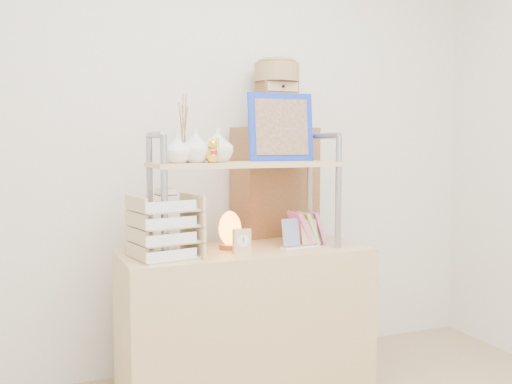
% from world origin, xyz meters
% --- Properties ---
extents(room_shell, '(3.42, 3.41, 2.61)m').
position_xyz_m(room_shell, '(0.00, 0.39, 1.69)').
color(room_shell, silver).
rests_on(room_shell, ground).
extents(desk, '(1.20, 0.50, 0.75)m').
position_xyz_m(desk, '(0.00, 1.20, 0.38)').
color(desk, tan).
rests_on(desk, ground).
extents(cabinet, '(0.48, 0.29, 1.35)m').
position_xyz_m(cabinet, '(0.33, 1.57, 0.68)').
color(cabinet, brown).
rests_on(cabinet, ground).
extents(hutch, '(0.90, 0.34, 0.77)m').
position_xyz_m(hutch, '(-0.04, 1.21, 1.18)').
color(hutch, gray).
rests_on(hutch, desk).
extents(letter_tray, '(0.30, 0.29, 0.31)m').
position_xyz_m(letter_tray, '(-0.41, 1.13, 0.88)').
color(letter_tray, tan).
rests_on(letter_tray, desk).
extents(salt_lamp, '(0.12, 0.11, 0.19)m').
position_xyz_m(salt_lamp, '(-0.07, 1.23, 0.84)').
color(salt_lamp, brown).
rests_on(salt_lamp, desk).
extents(desk_clock, '(0.08, 0.04, 0.12)m').
position_xyz_m(desk_clock, '(-0.06, 1.09, 0.81)').
color(desk_clock, tan).
rests_on(desk_clock, desk).
extents(postcard_stand, '(0.21, 0.08, 0.14)m').
position_xyz_m(postcard_stand, '(0.27, 1.14, 0.79)').
color(postcard_stand, white).
rests_on(postcard_stand, desk).
extents(drawer_chest, '(0.20, 0.16, 0.25)m').
position_xyz_m(drawer_chest, '(0.33, 1.55, 1.48)').
color(drawer_chest, brown).
rests_on(drawer_chest, cabinet).
extents(woven_basket, '(0.25, 0.25, 0.10)m').
position_xyz_m(woven_basket, '(0.33, 1.55, 1.65)').
color(woven_basket, olive).
rests_on(woven_basket, drawer_chest).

